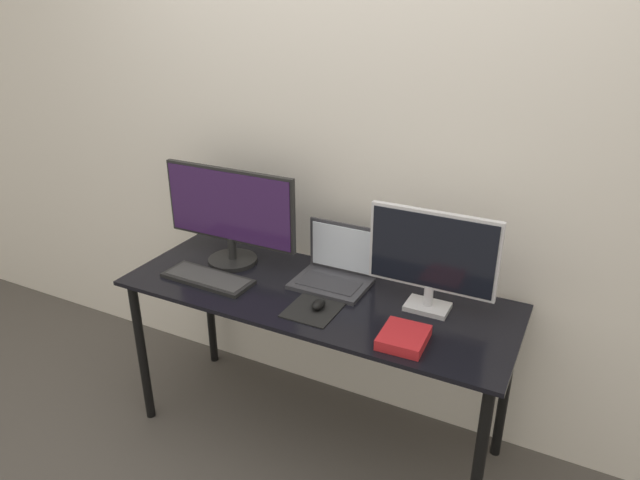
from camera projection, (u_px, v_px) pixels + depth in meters
ground_plane at (283, 479)px, 2.39m from camera, size 12.00×12.00×0.00m
wall_back at (355, 151)px, 2.43m from camera, size 7.00×0.05×2.50m
desk at (315, 312)px, 2.37m from camera, size 1.63×0.61×0.74m
monitor_left at (230, 214)px, 2.50m from camera, size 0.65×0.22×0.44m
monitor_right at (432, 256)px, 2.13m from camera, size 0.49×0.12×0.41m
laptop at (336, 269)px, 2.41m from camera, size 0.31×0.24×0.24m
keyboard at (208, 278)px, 2.43m from camera, size 0.40×0.17×0.02m
mousepad at (313, 309)px, 2.21m from camera, size 0.19×0.22×0.00m
mouse at (318, 304)px, 2.20m from camera, size 0.05×0.08×0.04m
book at (404, 338)px, 2.00m from camera, size 0.17×0.19×0.04m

